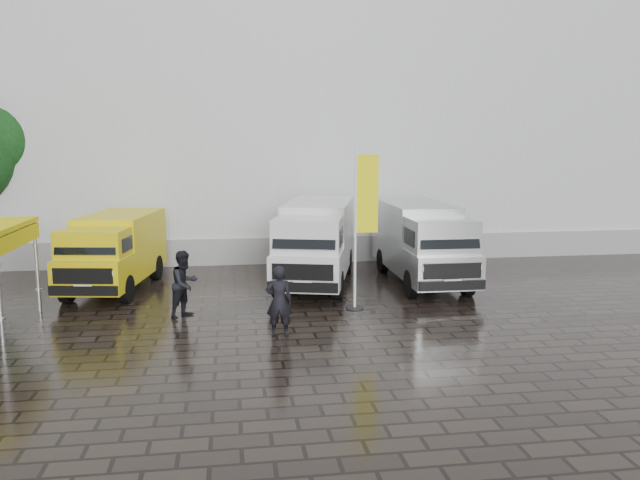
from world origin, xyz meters
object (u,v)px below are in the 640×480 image
(wheelie_bin, at_px, (458,247))
(person_tent, at_px, (185,284))
(van_white, at_px, (316,244))
(person_front, at_px, (279,301))
(flagpole, at_px, (362,221))
(van_yellow, at_px, (114,253))
(van_silver, at_px, (422,244))

(wheelie_bin, xyz_separation_m, person_tent, (-10.07, -6.61, 0.36))
(van_white, xyz_separation_m, person_front, (-1.64, -5.40, -0.46))
(flagpole, relative_size, person_tent, 2.50)
(flagpole, distance_m, person_front, 3.69)
(van_yellow, relative_size, person_front, 2.93)
(van_yellow, bearing_deg, person_tent, -46.03)
(van_white, bearing_deg, person_front, -92.02)
(flagpole, height_order, person_front, flagpole)
(van_silver, bearing_deg, person_front, -134.40)
(person_tent, bearing_deg, van_white, -8.68)
(van_white, bearing_deg, person_tent, -125.20)
(van_white, distance_m, person_tent, 5.21)
(van_yellow, relative_size, person_tent, 2.83)
(van_white, relative_size, person_tent, 3.41)
(van_white, xyz_separation_m, van_silver, (3.47, -0.31, -0.03))
(van_white, xyz_separation_m, wheelie_bin, (6.09, 3.28, -0.79))
(wheelie_bin, height_order, person_front, person_front)
(person_front, bearing_deg, person_tent, -33.65)
(wheelie_bin, bearing_deg, van_white, -154.22)
(wheelie_bin, bearing_deg, person_tent, -149.24)
(van_white, height_order, van_silver, van_white)
(van_yellow, height_order, person_front, van_yellow)
(van_yellow, height_order, wheelie_bin, van_yellow)
(flagpole, xyz_separation_m, wheelie_bin, (5.25, 6.45, -1.92))
(van_yellow, relative_size, flagpole, 1.13)
(van_silver, height_order, wheelie_bin, van_silver)
(flagpole, bearing_deg, person_tent, -178.08)
(van_white, height_order, person_front, van_white)
(person_tent, bearing_deg, van_yellow, 76.13)
(van_yellow, relative_size, van_white, 0.83)
(van_white, bearing_deg, van_silver, 9.83)
(van_yellow, distance_m, person_tent, 4.19)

